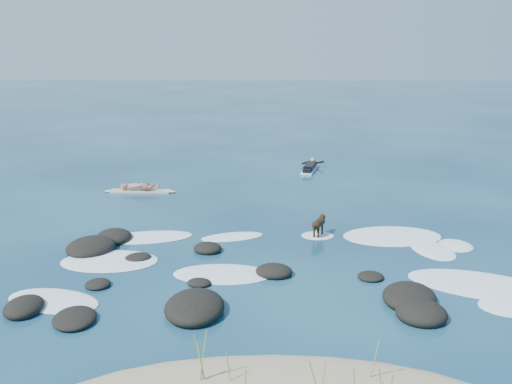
{
  "coord_description": "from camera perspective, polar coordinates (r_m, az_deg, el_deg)",
  "views": [
    {
      "loc": [
        -0.31,
        -16.65,
        6.39
      ],
      "look_at": [
        -0.46,
        4.0,
        0.9
      ],
      "focal_mm": 40.0,
      "sensor_mm": 36.0,
      "label": 1
    }
  ],
  "objects": [
    {
      "name": "paddling_surfer_rig",
      "position": [
        29.2,
        5.42,
        2.5
      ],
      "size": [
        1.38,
        2.7,
        0.47
      ],
      "rotation": [
        0.0,
        0.0,
        1.32
      ],
      "color": "white",
      "rests_on": "ground"
    },
    {
      "name": "dune_grass",
      "position": [
        10.54,
        4.43,
        -18.41
      ],
      "size": [
        3.48,
        1.77,
        1.23
      ],
      "color": "olive",
      "rests_on": "ground"
    },
    {
      "name": "reef_rocks",
      "position": [
        15.67,
        -5.07,
        -8.76
      ],
      "size": [
        10.92,
        7.16,
        0.58
      ],
      "color": "black",
      "rests_on": "ground"
    },
    {
      "name": "breaking_foam",
      "position": [
        17.16,
        5.41,
        -7.0
      ],
      "size": [
        14.88,
        7.24,
        0.12
      ],
      "color": "white",
      "rests_on": "ground"
    },
    {
      "name": "dog",
      "position": [
        19.24,
        6.31,
        -3.1
      ],
      "size": [
        0.59,
        1.06,
        0.72
      ],
      "rotation": [
        0.0,
        0.0,
        1.15
      ],
      "color": "black",
      "rests_on": "ground"
    },
    {
      "name": "standing_surfer_rig",
      "position": [
        25.16,
        -11.57,
        1.52
      ],
      "size": [
        3.12,
        0.63,
        1.78
      ],
      "rotation": [
        0.0,
        0.0,
        -0.03
      ],
      "color": "beige",
      "rests_on": "ground"
    },
    {
      "name": "ground",
      "position": [
        17.83,
        1.4,
        -6.11
      ],
      "size": [
        160.0,
        160.0,
        0.0
      ],
      "primitive_type": "plane",
      "color": "#0A2642",
      "rests_on": "ground"
    }
  ]
}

